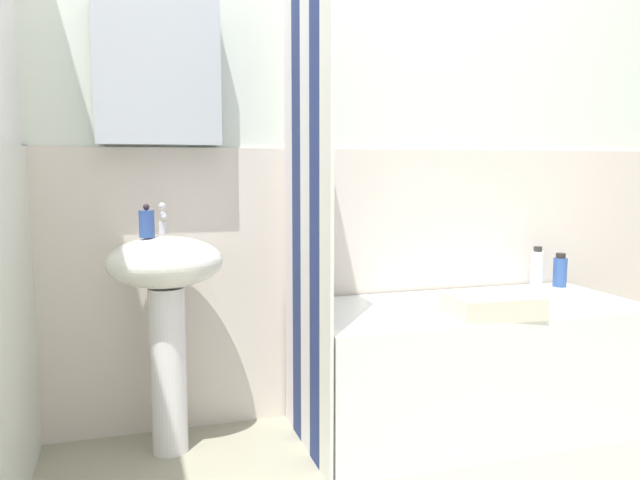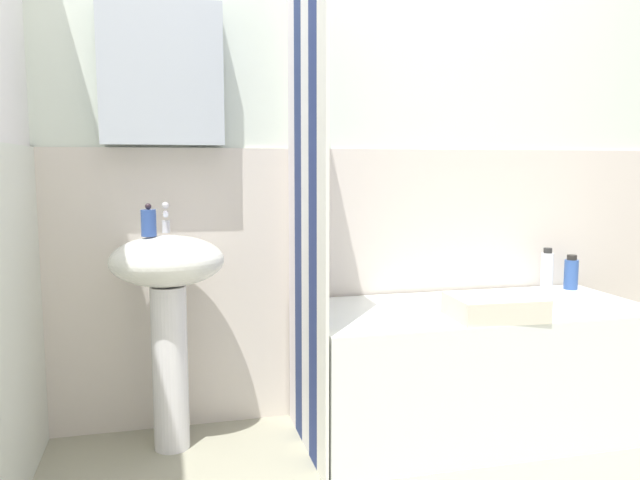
# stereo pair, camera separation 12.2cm
# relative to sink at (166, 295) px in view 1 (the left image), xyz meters

# --- Properties ---
(wall_back_tiled) EXTENTS (3.60, 0.18, 2.40)m
(wall_back_tiled) POSITION_rel_sink_xyz_m (0.98, 0.23, 0.51)
(wall_back_tiled) COLOR silver
(wall_back_tiled) RESTS_ON ground_plane
(sink) EXTENTS (0.44, 0.34, 0.86)m
(sink) POSITION_rel_sink_xyz_m (0.00, 0.00, 0.00)
(sink) COLOR white
(sink) RESTS_ON ground_plane
(faucet) EXTENTS (0.03, 0.12, 0.12)m
(faucet) POSITION_rel_sink_xyz_m (0.00, 0.08, 0.29)
(faucet) COLOR silver
(faucet) RESTS_ON sink
(soap_dispenser) EXTENTS (0.06, 0.06, 0.13)m
(soap_dispenser) POSITION_rel_sink_xyz_m (-0.06, -0.01, 0.28)
(soap_dispenser) COLOR #314F9B
(soap_dispenser) RESTS_ON sink
(bathtub) EXTENTS (1.43, 0.65, 0.54)m
(bathtub) POSITION_rel_sink_xyz_m (1.25, -0.13, -0.36)
(bathtub) COLOR white
(bathtub) RESTS_ON ground_plane
(shower_curtain) EXTENTS (0.01, 0.65, 2.00)m
(shower_curtain) POSITION_rel_sink_xyz_m (0.52, -0.13, 0.37)
(shower_curtain) COLOR white
(shower_curtain) RESTS_ON ground_plane
(body_wash_bottle) EXTENTS (0.07, 0.07, 0.16)m
(body_wash_bottle) POSITION_rel_sink_xyz_m (1.87, 0.09, -0.01)
(body_wash_bottle) COLOR #31549D
(body_wash_bottle) RESTS_ON bathtub
(shampoo_bottle) EXTENTS (0.06, 0.06, 0.20)m
(shampoo_bottle) POSITION_rel_sink_xyz_m (1.74, 0.10, 0.01)
(shampoo_bottle) COLOR white
(shampoo_bottle) RESTS_ON bathtub
(towel_folded) EXTENTS (0.35, 0.27, 0.09)m
(towel_folded) POSITION_rel_sink_xyz_m (1.23, -0.33, -0.05)
(towel_folded) COLOR beige
(towel_folded) RESTS_ON bathtub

